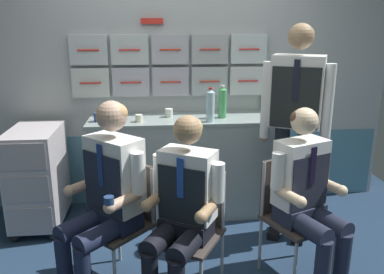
# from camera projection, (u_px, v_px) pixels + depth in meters

# --- Properties ---
(galley_bulkhead) EXTENTS (4.20, 0.14, 2.15)m
(galley_bulkhead) POSITION_uv_depth(u_px,v_px,m) (173.00, 97.00, 3.83)
(galley_bulkhead) COLOR #B5B8B9
(galley_bulkhead) RESTS_ON ground
(galley_counter) EXTENTS (1.77, 0.53, 0.92)m
(galley_counter) POSITION_uv_depth(u_px,v_px,m) (187.00, 165.00, 3.73)
(galley_counter) COLOR #95A5A3
(galley_counter) RESTS_ON ground
(service_trolley) EXTENTS (0.40, 0.65, 0.89)m
(service_trolley) POSITION_uv_depth(u_px,v_px,m) (38.00, 175.00, 3.45)
(service_trolley) COLOR black
(service_trolley) RESTS_ON ground
(folding_chair_left) EXTENTS (0.57, 0.57, 0.83)m
(folding_chair_left) POSITION_uv_depth(u_px,v_px,m) (126.00, 210.00, 2.73)
(folding_chair_left) COLOR #A8AAAF
(folding_chair_left) RESTS_ON ground
(crew_member_left) EXTENTS (0.66, 0.68, 1.28)m
(crew_member_left) POSITION_uv_depth(u_px,v_px,m) (106.00, 191.00, 2.56)
(crew_member_left) COLOR black
(crew_member_left) RESTS_ON ground
(folding_chair_center) EXTENTS (0.55, 0.55, 0.83)m
(folding_chair_center) POSITION_uv_depth(u_px,v_px,m) (193.00, 218.00, 2.61)
(folding_chair_center) COLOR #A8AAAF
(folding_chair_center) RESTS_ON ground
(crew_member_center) EXTENTS (0.57, 0.65, 1.22)m
(crew_member_center) POSITION_uv_depth(u_px,v_px,m) (182.00, 207.00, 2.43)
(crew_member_center) COLOR black
(crew_member_center) RESTS_ON ground
(folding_chair_near_trolley) EXTENTS (0.52, 0.52, 0.83)m
(folding_chair_near_trolley) POSITION_uv_depth(u_px,v_px,m) (290.00, 205.00, 2.81)
(folding_chair_near_trolley) COLOR #A8AAAF
(folding_chair_near_trolley) RESTS_ON ground
(crew_member_near_trolley) EXTENTS (0.54, 0.66, 1.22)m
(crew_member_near_trolley) POSITION_uv_depth(u_px,v_px,m) (308.00, 193.00, 2.63)
(crew_member_near_trolley) COLOR black
(crew_member_near_trolley) RESTS_ON ground
(crew_member_standing) EXTENTS (0.50, 0.39, 1.75)m
(crew_member_standing) POSITION_uv_depth(u_px,v_px,m) (295.00, 114.00, 3.12)
(crew_member_standing) COLOR black
(crew_member_standing) RESTS_ON ground
(water_bottle_clear) EXTENTS (0.06, 0.06, 0.23)m
(water_bottle_clear) POSITION_uv_depth(u_px,v_px,m) (265.00, 101.00, 3.82)
(water_bottle_clear) COLOR #4FA55A
(water_bottle_clear) RESTS_ON galley_counter
(water_bottle_blue_cap) EXTENTS (0.08, 0.08, 0.29)m
(water_bottle_blue_cap) POSITION_uv_depth(u_px,v_px,m) (222.00, 102.00, 3.57)
(water_bottle_blue_cap) COLOR #469B59
(water_bottle_blue_cap) RESTS_ON galley_counter
(sparkling_bottle_green) EXTENTS (0.07, 0.07, 0.30)m
(sparkling_bottle_green) POSITION_uv_depth(u_px,v_px,m) (210.00, 106.00, 3.42)
(sparkling_bottle_green) COLOR silver
(sparkling_bottle_green) RESTS_ON galley_counter
(coffee_cup_white) EXTENTS (0.07, 0.07, 0.08)m
(coffee_cup_white) POSITION_uv_depth(u_px,v_px,m) (98.00, 117.00, 3.45)
(coffee_cup_white) COLOR navy
(coffee_cup_white) RESTS_ON galley_counter
(coffee_cup_spare) EXTENTS (0.07, 0.07, 0.08)m
(coffee_cup_spare) POSITION_uv_depth(u_px,v_px,m) (169.00, 113.00, 3.62)
(coffee_cup_spare) COLOR silver
(coffee_cup_spare) RESTS_ON galley_counter
(espresso_cup_small) EXTENTS (0.06, 0.06, 0.06)m
(espresso_cup_small) POSITION_uv_depth(u_px,v_px,m) (139.00, 118.00, 3.44)
(espresso_cup_small) COLOR beige
(espresso_cup_small) RESTS_ON galley_counter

